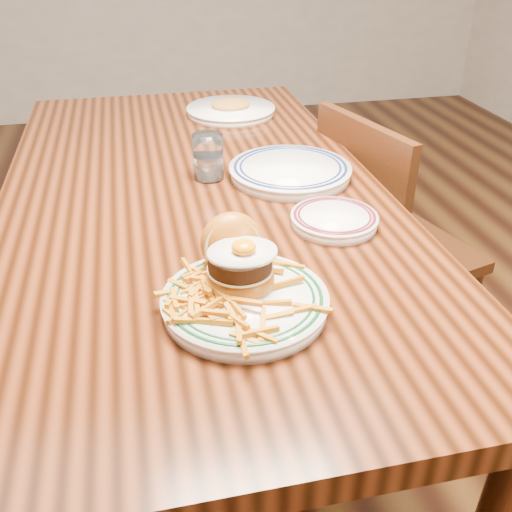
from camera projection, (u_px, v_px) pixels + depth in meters
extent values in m
plane|color=black|center=(208.00, 421.00, 1.68)|extent=(6.00, 6.00, 0.00)
cube|color=black|center=(194.00, 198.00, 1.30)|extent=(0.85, 1.60, 0.05)
cylinder|color=black|center=(74.00, 215.00, 2.05)|extent=(0.07, 0.07, 0.70)
cylinder|color=black|center=(271.00, 197.00, 2.18)|extent=(0.07, 0.07, 0.70)
cube|color=#401F0D|center=(398.00, 253.00, 1.73)|extent=(0.48, 0.48, 0.04)
cube|color=#401F0D|center=(358.00, 197.00, 1.54)|extent=(0.13, 0.38, 0.42)
cylinder|color=#401F0D|center=(397.00, 271.00, 2.03)|extent=(0.04, 0.04, 0.38)
cylinder|color=#401F0D|center=(318.00, 296.00, 1.90)|extent=(0.04, 0.04, 0.38)
cylinder|color=#401F0D|center=(466.00, 322.00, 1.78)|extent=(0.04, 0.04, 0.38)
cylinder|color=#401F0D|center=(381.00, 355.00, 1.65)|extent=(0.04, 0.04, 0.38)
cylinder|color=white|center=(245.00, 304.00, 0.89)|extent=(0.26, 0.26, 0.02)
cylinder|color=white|center=(245.00, 298.00, 0.89)|extent=(0.26, 0.26, 0.01)
torus|color=#0B421D|center=(245.00, 297.00, 0.89)|extent=(0.24, 0.24, 0.01)
torus|color=#0B421D|center=(245.00, 297.00, 0.89)|extent=(0.22, 0.22, 0.01)
ellipsoid|color=#A65815|center=(240.00, 279.00, 0.91)|extent=(0.11, 0.11, 0.05)
cylinder|color=beige|center=(240.00, 269.00, 0.90)|extent=(0.10, 0.10, 0.00)
cylinder|color=black|center=(240.00, 261.00, 0.89)|extent=(0.10, 0.10, 0.03)
ellipsoid|color=white|center=(242.00, 252.00, 0.88)|extent=(0.11, 0.09, 0.01)
ellipsoid|color=orange|center=(244.00, 247.00, 0.87)|extent=(0.04, 0.04, 0.02)
ellipsoid|color=#A65815|center=(232.00, 243.00, 0.94)|extent=(0.11, 0.09, 0.12)
cylinder|color=beige|center=(234.00, 249.00, 0.93)|extent=(0.10, 0.04, 0.09)
cylinder|color=white|center=(334.00, 222.00, 1.13)|extent=(0.17, 0.17, 0.02)
cylinder|color=white|center=(334.00, 216.00, 1.13)|extent=(0.17, 0.17, 0.01)
torus|color=#571322|center=(334.00, 216.00, 1.12)|extent=(0.16, 0.16, 0.01)
torus|color=#571322|center=(334.00, 216.00, 1.12)|extent=(0.15, 0.15, 0.01)
cube|color=silver|center=(342.00, 213.00, 1.14)|extent=(0.10, 0.06, 0.00)
cylinder|color=white|center=(290.00, 173.00, 1.34)|extent=(0.28, 0.28, 0.02)
cylinder|color=white|center=(290.00, 168.00, 1.33)|extent=(0.29, 0.29, 0.01)
torus|color=#101E50|center=(290.00, 167.00, 1.33)|extent=(0.27, 0.27, 0.01)
torus|color=#101E50|center=(290.00, 167.00, 1.33)|extent=(0.24, 0.24, 0.01)
cylinder|color=white|center=(208.00, 157.00, 1.31)|extent=(0.07, 0.07, 0.11)
cylinder|color=silver|center=(209.00, 167.00, 1.32)|extent=(0.06, 0.06, 0.05)
cylinder|color=white|center=(231.00, 112.00, 1.75)|extent=(0.26, 0.26, 0.02)
cylinder|color=white|center=(231.00, 108.00, 1.74)|extent=(0.27, 0.27, 0.01)
ellipsoid|color=#AD7D31|center=(231.00, 105.00, 1.73)|extent=(0.12, 0.10, 0.03)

